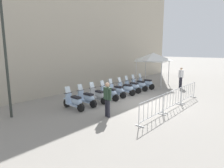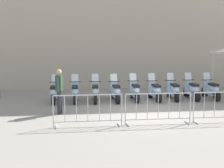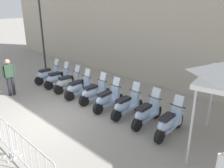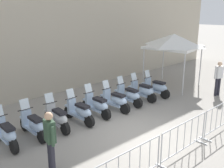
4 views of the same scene
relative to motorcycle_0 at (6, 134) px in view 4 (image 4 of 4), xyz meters
name	(u,v)px [view 4 (image 4 of 4)]	position (x,y,z in m)	size (l,w,h in m)	color
ground_plane	(136,133)	(3.30, -2.75, -0.45)	(120.00, 120.00, 0.00)	gray
motorcycle_0	(6,134)	(0.00, 0.00, 0.00)	(0.67, 1.71, 1.24)	black
motorcycle_1	(34,125)	(0.92, -0.15, 0.00)	(0.65, 1.72, 1.24)	black
motorcycle_2	(57,118)	(1.83, -0.32, 0.00)	(0.71, 1.71, 1.24)	black
motorcycle_3	(80,112)	(2.74, -0.56, 0.00)	(0.61, 1.72, 1.24)	black
motorcycle_4	(97,105)	(3.67, -0.62, 0.00)	(0.65, 1.72, 1.24)	black
motorcycle_5	(115,101)	(4.57, -0.87, 0.00)	(0.58, 1.72, 1.24)	black
motorcycle_6	(129,95)	(5.50, -0.94, 0.00)	(0.65, 1.72, 1.24)	black
motorcycle_7	(143,91)	(6.42, -1.10, 0.00)	(0.61, 1.72, 1.24)	black
motorcycle_8	(156,87)	(7.32, -1.33, 0.00)	(0.60, 1.72, 1.24)	black
barrier_segment_1	(184,138)	(2.97, -4.63, 0.07)	(2.24, 0.79, 1.07)	#B2B5B7
barrier_segment_2	(221,117)	(5.30, -5.03, 0.07)	(2.24, 0.79, 1.07)	#B2B5B7
officer_near_row_end	(50,139)	(-0.03, -2.17, 0.53)	(0.33, 0.52, 1.73)	#23232D
officer_mid_plaza	(219,76)	(9.31, -3.69, 0.53)	(0.50, 0.36, 1.73)	#23232D
canopy_tent	(174,41)	(9.39, -1.18, 2.06)	(2.55, 2.55, 2.91)	silver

